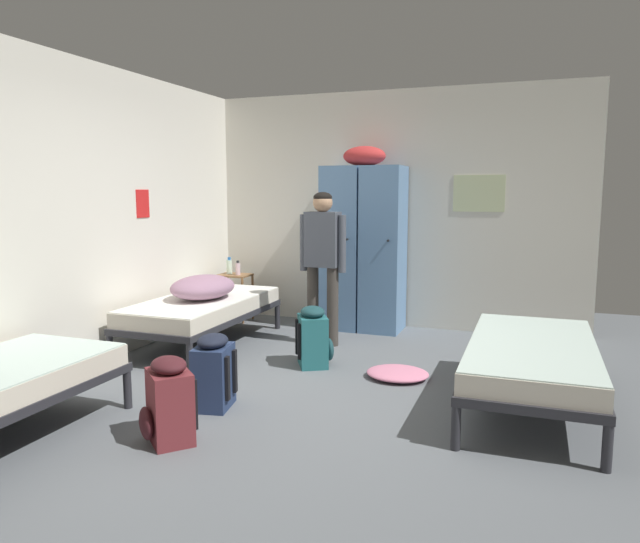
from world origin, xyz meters
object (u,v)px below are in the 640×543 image
bed_left_rear (203,309)px  bedding_heap (203,287)px  water_bottle (229,266)px  lotion_bottle (238,269)px  backpack_navy (212,373)px  backpack_maroon (168,402)px  person_traveler (323,254)px  backpack_teal (314,338)px  locker_bank (363,245)px  bed_right (532,357)px  shelf_unit (235,292)px  clothes_pile_pink (398,373)px

bed_left_rear → bedding_heap: 0.23m
water_bottle → lotion_bottle: 0.16m
bedding_heap → backpack_navy: bedding_heap is taller
backpack_maroon → water_bottle: bearing=112.6°
person_traveler → backpack_teal: (0.18, -0.73, -0.69)m
backpack_teal → water_bottle: bearing=138.6°
locker_bank → lotion_bottle: size_ratio=11.85×
locker_bank → bed_right: locker_bank is taller
shelf_unit → backpack_teal: bearing=-42.5°
bed_right → bedding_heap: (-3.16, 0.69, 0.23)m
bed_left_rear → backpack_teal: bearing=-12.5°
bed_left_rear → clothes_pile_pink: bed_left_rear is taller
locker_bank → bedding_heap: size_ratio=2.68×
bed_left_rear → water_bottle: water_bottle is taller
shelf_unit → bed_right: shelf_unit is taller
clothes_pile_pink → backpack_navy: bearing=-134.9°
lotion_bottle → locker_bank: bearing=5.9°
shelf_unit → person_traveler: bearing=-27.0°
bedding_heap → backpack_teal: bearing=-11.6°
backpack_navy → person_traveler: bearing=85.5°
shelf_unit → clothes_pile_pink: bearing=-32.9°
locker_bank → water_bottle: 1.70m
lotion_bottle → backpack_teal: lotion_bottle is taller
bed_right → water_bottle: size_ratio=9.29×
bedding_heap → backpack_navy: size_ratio=1.40×
locker_bank → lotion_bottle: 1.56m
bed_left_rear → backpack_navy: (0.99, -1.52, -0.12)m
bedding_heap → backpack_maroon: bearing=-64.2°
shelf_unit → bed_right: (3.43, -1.87, 0.04)m
bed_left_rear → water_bottle: bearing=105.8°
locker_bank → bed_right: size_ratio=1.09×
water_bottle → backpack_teal: size_ratio=0.37×
shelf_unit → bedding_heap: size_ratio=0.74×
water_bottle → lotion_bottle: size_ratio=1.17×
locker_bank → backpack_navy: size_ratio=3.76×
backpack_teal → backpack_navy: same height
locker_bank → water_bottle: bearing=-176.7°
shelf_unit → bed_right: 3.91m
bed_right → backpack_navy: (-2.19, -0.80, -0.12)m
bed_right → lotion_bottle: (-3.36, 1.83, 0.27)m
shelf_unit → bedding_heap: bedding_heap is taller
locker_bank → backpack_navy: 2.89m
backpack_maroon → backpack_navy: bearing=94.6°
locker_bank → backpack_navy: bearing=-97.1°
backpack_maroon → backpack_teal: size_ratio=1.00×
person_traveler → lotion_bottle: bearing=153.1°
water_bottle → clothes_pile_pink: water_bottle is taller
water_bottle → clothes_pile_pink: bearing=-32.4°
person_traveler → backpack_teal: person_traveler is taller
person_traveler → backpack_maroon: size_ratio=2.85×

